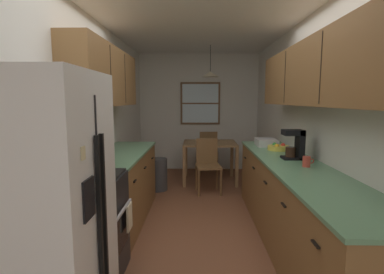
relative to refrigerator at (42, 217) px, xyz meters
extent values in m
plane|color=brown|center=(0.95, 2.22, -0.86)|extent=(12.00, 12.00, 0.00)
cube|color=silver|center=(-0.40, 2.22, 0.41)|extent=(0.10, 9.00, 2.55)
cube|color=silver|center=(2.30, 2.22, 0.41)|extent=(0.10, 9.00, 2.55)
cube|color=silver|center=(0.95, 4.87, 0.41)|extent=(4.40, 0.10, 2.55)
cube|color=white|center=(0.95, 2.22, 1.73)|extent=(4.40, 9.00, 0.08)
cube|color=white|center=(0.00, 0.00, 0.00)|extent=(0.69, 0.73, 1.72)
cube|color=black|center=(0.35, 0.00, -0.05)|extent=(0.01, 0.01, 1.55)
cube|color=black|center=(0.36, -0.04, -0.05)|extent=(0.02, 0.02, 1.10)
cube|color=black|center=(0.36, 0.04, -0.05)|extent=(0.02, 0.02, 1.10)
cube|color=black|center=(0.35, -0.16, 0.17)|extent=(0.01, 0.15, 0.22)
cube|color=beige|center=(0.35, -0.21, 0.43)|extent=(0.01, 0.05, 0.07)
cube|color=black|center=(-0.04, 0.71, -0.41)|extent=(0.62, 0.66, 0.90)
cube|color=black|center=(0.28, 0.71, -0.44)|extent=(0.01, 0.46, 0.30)
cube|color=silver|center=(0.30, 0.71, -0.23)|extent=(0.02, 0.53, 0.02)
cube|color=black|center=(-0.04, 0.71, 0.05)|extent=(0.59, 0.62, 0.02)
cube|color=black|center=(-0.32, 0.71, 0.14)|extent=(0.06, 0.66, 0.20)
cylinder|color=#2D2D2D|center=(-0.18, 0.57, 0.06)|extent=(0.15, 0.15, 0.01)
cylinder|color=#2D2D2D|center=(-0.18, 0.86, 0.06)|extent=(0.15, 0.15, 0.01)
cylinder|color=#2D2D2D|center=(0.10, 0.57, 0.06)|extent=(0.15, 0.15, 0.01)
cylinder|color=#2D2D2D|center=(0.10, 0.86, 0.06)|extent=(0.15, 0.15, 0.01)
cube|color=silver|center=(-0.16, 0.71, 0.77)|extent=(0.38, 0.63, 0.33)
cube|color=black|center=(0.04, 0.65, 0.77)|extent=(0.01, 0.38, 0.21)
cube|color=#2D2D33|center=(0.04, 0.93, 0.77)|extent=(0.01, 0.13, 0.21)
cube|color=brown|center=(-0.05, 1.97, -0.43)|extent=(0.60, 1.83, 0.87)
cube|color=#60936B|center=(-0.05, 1.97, 0.02)|extent=(0.63, 1.85, 0.03)
cube|color=black|center=(0.26, 1.36, -0.16)|extent=(0.02, 0.10, 0.01)
cube|color=black|center=(0.26, 1.97, -0.16)|extent=(0.02, 0.10, 0.01)
cube|color=black|center=(0.26, 2.58, -0.16)|extent=(0.02, 0.10, 0.01)
cube|color=brown|center=(-0.19, 1.92, 0.97)|extent=(0.32, 1.93, 0.69)
cube|color=#2D2319|center=(-0.02, 1.60, 0.97)|extent=(0.01, 0.01, 0.64)
cube|color=#2D2319|center=(-0.02, 2.24, 0.97)|extent=(0.01, 0.01, 0.64)
cube|color=brown|center=(1.95, 1.33, -0.43)|extent=(0.60, 3.27, 0.87)
cube|color=#60936B|center=(1.95, 1.33, 0.02)|extent=(0.63, 3.29, 0.03)
cube|color=black|center=(1.64, 0.02, -0.16)|extent=(0.02, 0.10, 0.01)
cube|color=black|center=(1.64, 0.67, -0.16)|extent=(0.02, 0.10, 0.01)
cube|color=black|center=(1.64, 1.33, -0.16)|extent=(0.02, 0.10, 0.01)
cube|color=black|center=(1.64, 1.98, -0.16)|extent=(0.02, 0.10, 0.01)
cube|color=black|center=(1.64, 2.63, -0.16)|extent=(0.02, 0.10, 0.01)
cube|color=brown|center=(2.09, 1.28, 0.95)|extent=(0.32, 2.97, 0.63)
cube|color=#2D2319|center=(1.93, 0.78, 0.95)|extent=(0.01, 0.01, 0.58)
cube|color=#2D2319|center=(1.93, 1.77, 0.95)|extent=(0.01, 0.01, 0.58)
cube|color=olive|center=(1.16, 3.82, -0.12)|extent=(0.99, 0.82, 0.03)
cube|color=olive|center=(0.69, 3.43, -0.50)|extent=(0.06, 0.06, 0.72)
cube|color=olive|center=(1.63, 3.43, -0.50)|extent=(0.06, 0.06, 0.72)
cube|color=olive|center=(0.69, 4.20, -0.50)|extent=(0.06, 0.06, 0.72)
cube|color=olive|center=(1.63, 4.20, -0.50)|extent=(0.06, 0.06, 0.72)
cube|color=brown|center=(1.11, 3.12, -0.41)|extent=(0.44, 0.44, 0.04)
cube|color=brown|center=(1.09, 3.31, -0.19)|extent=(0.37, 0.07, 0.45)
cylinder|color=brown|center=(1.31, 2.96, -0.65)|extent=(0.04, 0.04, 0.43)
cylinder|color=brown|center=(0.95, 2.92, -0.65)|extent=(0.04, 0.04, 0.43)
cylinder|color=brown|center=(1.27, 3.33, -0.65)|extent=(0.04, 0.04, 0.43)
cylinder|color=brown|center=(0.91, 3.29, -0.65)|extent=(0.04, 0.04, 0.43)
cube|color=brown|center=(1.14, 4.51, -0.41)|extent=(0.44, 0.44, 0.04)
cube|color=brown|center=(1.16, 4.33, -0.19)|extent=(0.37, 0.07, 0.45)
cylinder|color=brown|center=(0.94, 4.67, -0.65)|extent=(0.04, 0.04, 0.43)
cylinder|color=brown|center=(1.30, 4.71, -0.65)|extent=(0.04, 0.04, 0.43)
cylinder|color=brown|center=(0.98, 4.31, -0.65)|extent=(0.04, 0.04, 0.43)
cylinder|color=brown|center=(1.34, 4.35, -0.65)|extent=(0.04, 0.04, 0.43)
cylinder|color=black|center=(1.16, 3.82, 1.45)|extent=(0.01, 0.01, 0.48)
cone|color=beige|center=(1.16, 3.82, 1.16)|extent=(0.32, 0.32, 0.10)
sphere|color=white|center=(1.16, 3.82, 1.18)|extent=(0.06, 0.06, 0.06)
cube|color=brown|center=(0.99, 4.80, 0.61)|extent=(0.87, 0.04, 0.92)
cube|color=silver|center=(0.99, 4.79, 0.61)|extent=(0.79, 0.01, 0.84)
cube|color=brown|center=(0.99, 4.79, 0.61)|extent=(0.79, 0.02, 0.03)
cylinder|color=#3F3F42|center=(0.25, 3.25, -0.59)|extent=(0.31, 0.31, 0.55)
cylinder|color=#D84C19|center=(-0.05, 1.36, 0.11)|extent=(0.12, 0.12, 0.15)
cylinder|color=white|center=(-0.05, 1.36, 0.20)|extent=(0.12, 0.12, 0.02)
cube|color=beige|center=(0.31, 0.88, -0.36)|extent=(0.02, 0.16, 0.24)
cube|color=black|center=(1.99, 1.58, 0.05)|extent=(0.22, 0.18, 0.02)
cube|color=black|center=(2.07, 1.58, 0.20)|extent=(0.06, 0.18, 0.33)
cube|color=black|center=(1.99, 1.58, 0.34)|extent=(0.22, 0.18, 0.06)
cylinder|color=#331E14|center=(1.97, 1.58, 0.12)|extent=(0.11, 0.11, 0.11)
cylinder|color=#BF3F33|center=(2.01, 1.20, 0.09)|extent=(0.08, 0.08, 0.11)
torus|color=#BF3F33|center=(2.06, 1.20, 0.10)|extent=(0.05, 0.01, 0.05)
cylinder|color=#E5D14C|center=(2.00, 2.16, 0.07)|extent=(0.28, 0.28, 0.06)
cylinder|color=black|center=(2.00, 2.16, 0.08)|extent=(0.23, 0.23, 0.03)
sphere|color=red|center=(2.06, 2.16, 0.10)|extent=(0.06, 0.06, 0.06)
sphere|color=green|center=(1.96, 2.21, 0.10)|extent=(0.06, 0.06, 0.06)
sphere|color=yellow|center=(1.96, 2.11, 0.10)|extent=(0.06, 0.06, 0.06)
cube|color=silver|center=(1.92, 2.51, 0.09)|extent=(0.28, 0.34, 0.10)
cylinder|color=silver|center=(1.20, 3.86, -0.08)|extent=(0.22, 0.22, 0.06)
camera|label=1|loc=(0.93, -1.65, 0.70)|focal=27.28mm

